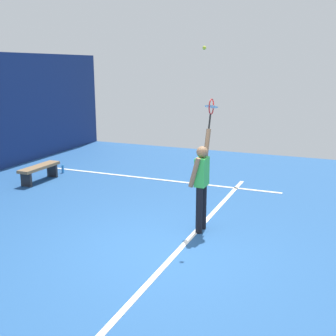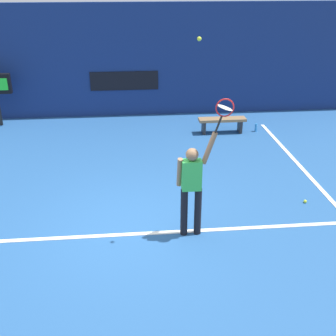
# 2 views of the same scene
# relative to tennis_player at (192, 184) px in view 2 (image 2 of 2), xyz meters

# --- Properties ---
(ground_plane) EXTENTS (18.00, 18.00, 0.00)m
(ground_plane) POSITION_rel_tennis_player_xyz_m (-1.13, 0.36, -1.01)
(ground_plane) COLOR #23518C
(back_wall) EXTENTS (18.00, 0.20, 3.56)m
(back_wall) POSITION_rel_tennis_player_xyz_m (-1.13, 7.40, 0.77)
(back_wall) COLOR navy
(back_wall) RESTS_ON ground_plane
(sponsor_banner_center) EXTENTS (2.20, 0.03, 0.60)m
(sponsor_banner_center) POSITION_rel_tennis_player_xyz_m (-1.13, 7.28, 0.15)
(sponsor_banner_center) COLOR black
(court_baseline) EXTENTS (10.00, 0.10, 0.01)m
(court_baseline) POSITION_rel_tennis_player_xyz_m (-1.13, 0.06, -1.00)
(court_baseline) COLOR white
(court_baseline) RESTS_ON ground_plane
(court_sideline) EXTENTS (0.10, 7.00, 0.01)m
(court_sideline) POSITION_rel_tennis_player_xyz_m (3.14, 2.36, -1.00)
(court_sideline) COLOR white
(court_sideline) RESTS_ON ground_plane
(tennis_player) EXTENTS (0.67, 0.31, 1.97)m
(tennis_player) POSITION_rel_tennis_player_xyz_m (0.00, 0.00, 0.00)
(tennis_player) COLOR black
(tennis_player) RESTS_ON ground_plane
(tennis_racket) EXTENTS (0.40, 0.27, 0.63)m
(tennis_racket) POSITION_rel_tennis_player_xyz_m (0.50, -0.00, 1.34)
(tennis_racket) COLOR black
(tennis_ball) EXTENTS (0.07, 0.07, 0.07)m
(tennis_ball) POSITION_rel_tennis_player_xyz_m (0.06, 0.02, 2.46)
(tennis_ball) COLOR #CCE033
(court_bench) EXTENTS (1.40, 0.36, 0.45)m
(court_bench) POSITION_rel_tennis_player_xyz_m (1.71, 5.30, -0.67)
(court_bench) COLOR olive
(court_bench) RESTS_ON ground_plane
(water_bottle) EXTENTS (0.07, 0.07, 0.24)m
(water_bottle) POSITION_rel_tennis_player_xyz_m (2.76, 5.30, -0.89)
(water_bottle) COLOR #338CD8
(water_bottle) RESTS_ON ground_plane
(spare_ball) EXTENTS (0.07, 0.07, 0.07)m
(spare_ball) POSITION_rel_tennis_player_xyz_m (2.55, 0.90, -0.98)
(spare_ball) COLOR #CCE033
(spare_ball) RESTS_ON ground_plane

